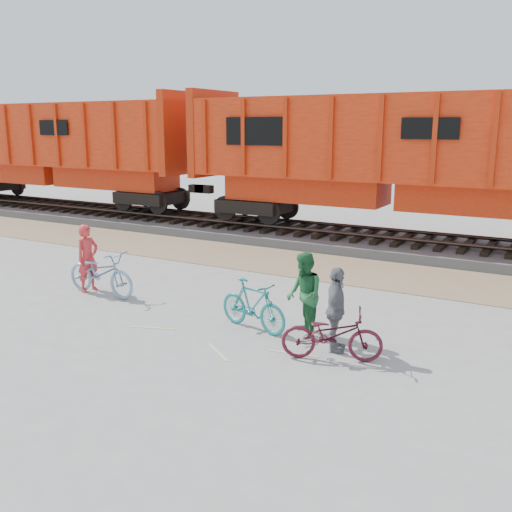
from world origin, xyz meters
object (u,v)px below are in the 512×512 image
at_px(bicycle_blue, 101,273).
at_px(bicycle_maroon, 332,335).
at_px(person_woman, 336,310).
at_px(hopper_car_center, 395,155).
at_px(bicycle_teal, 253,305).
at_px(hopper_car_left, 61,147).
at_px(person_solo, 88,258).
at_px(person_man, 304,295).

xyz_separation_m(bicycle_blue, bicycle_maroon, (6.19, -0.90, -0.08)).
relative_size(bicycle_blue, person_woman, 1.33).
distance_m(hopper_car_center, bicycle_teal, 9.23).
bearing_deg(hopper_car_left, bicycle_maroon, -29.47).
bearing_deg(hopper_car_center, bicycle_teal, -90.52).
bearing_deg(hopper_car_center, hopper_car_left, 180.00).
distance_m(hopper_car_center, person_woman, 9.54).
height_order(hopper_car_left, bicycle_maroon, hopper_car_left).
height_order(bicycle_blue, bicycle_maroon, bicycle_blue).
relative_size(bicycle_teal, person_woman, 1.09).
bearing_deg(bicycle_blue, bicycle_maroon, -96.06).
distance_m(bicycle_teal, bicycle_maroon, 2.01).
bearing_deg(bicycle_blue, hopper_car_left, 53.22).
height_order(hopper_car_left, person_woman, hopper_car_left).
distance_m(hopper_car_left, hopper_car_center, 15.00).
xyz_separation_m(hopper_car_center, bicycle_teal, (-0.08, -8.89, -2.51)).
bearing_deg(hopper_car_left, hopper_car_center, 0.00).
height_order(hopper_car_center, bicycle_teal, hopper_car_center).
relative_size(hopper_car_center, person_solo, 8.61).
bearing_deg(bicycle_maroon, bicycle_teal, 51.01).
bearing_deg(bicycle_blue, person_man, -88.64).
xyz_separation_m(hopper_car_left, person_solo, (10.13, -8.51, -2.19)).
xyz_separation_m(hopper_car_center, bicycle_maroon, (1.83, -9.51, -2.56)).
bearing_deg(person_solo, bicycle_blue, -95.50).
relative_size(bicycle_blue, bicycle_teal, 1.23).
bearing_deg(person_solo, hopper_car_left, 55.80).
distance_m(hopper_car_left, bicycle_blue, 13.90).
xyz_separation_m(bicycle_blue, person_man, (5.29, -0.08, 0.27)).
bearing_deg(person_solo, person_woman, -89.40).
distance_m(bicycle_teal, person_woman, 1.84).
height_order(hopper_car_left, hopper_car_center, same).
bearing_deg(person_man, hopper_car_left, -159.72).
relative_size(hopper_car_left, bicycle_teal, 8.43).
distance_m(bicycle_maroon, person_woman, 0.52).
bearing_deg(person_woman, bicycle_blue, 68.78).
bearing_deg(person_solo, hopper_car_center, -23.97).
height_order(person_solo, person_woman, person_solo).
bearing_deg(hopper_car_center, bicycle_maroon, -79.13).
xyz_separation_m(hopper_car_center, bicycle_blue, (-4.37, -8.61, -2.47)).
relative_size(bicycle_teal, bicycle_maroon, 0.97).
bearing_deg(bicycle_maroon, person_solo, 60.58).
relative_size(bicycle_maroon, person_man, 1.06).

